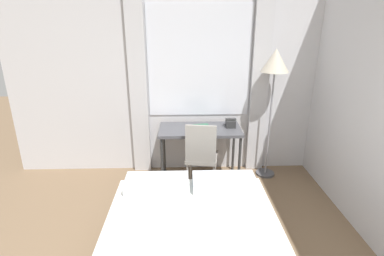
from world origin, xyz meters
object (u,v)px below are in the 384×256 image
at_px(bed, 193,256).
at_px(telephone, 231,123).
at_px(desk_chair, 201,154).
at_px(standing_lamp, 275,68).
at_px(book, 202,127).
at_px(desk, 200,133).

height_order(bed, telephone, telephone).
relative_size(desk_chair, standing_lamp, 0.52).
distance_m(standing_lamp, book, 1.22).
relative_size(telephone, book, 0.63).
relative_size(desk, desk_chair, 1.17).
relative_size(desk_chair, book, 3.71).
distance_m(desk_chair, book, 0.40).
distance_m(standing_lamp, telephone, 0.92).
height_order(desk, desk_chair, desk_chair).
height_order(desk, telephone, telephone).
distance_m(desk, desk_chair, 0.34).
xyz_separation_m(bed, telephone, (0.57, 1.81, 0.58)).
height_order(desk_chair, standing_lamp, standing_lamp).
height_order(standing_lamp, book, standing_lamp).
bearing_deg(desk_chair, standing_lamp, 30.60).
height_order(desk, bed, desk).
relative_size(desk_chair, bed, 0.48).
bearing_deg(standing_lamp, desk_chair, -158.28).
bearing_deg(standing_lamp, desk, -174.98).
xyz_separation_m(desk, book, (0.02, 0.01, 0.08)).
relative_size(standing_lamp, telephone, 11.20).
bearing_deg(book, standing_lamp, 4.32).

